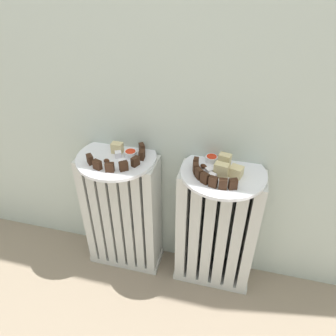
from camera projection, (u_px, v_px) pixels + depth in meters
The scene contains 34 objects.
ground_plane at pixel (151, 322), 1.23m from camera, with size 6.00×6.00×0.00m, color gray.
radiator_left at pixel (123, 214), 1.34m from camera, with size 0.32×0.13×0.56m.
radiator_right at pixel (216, 231), 1.26m from camera, with size 0.32×0.13×0.56m.
plate_left at pixel (117, 158), 1.17m from camera, with size 0.30×0.30×0.01m, color white.
plate_right at pixel (223, 173), 1.09m from camera, with size 0.30×0.30×0.01m, color white.
dark_cake_slice_left_0 at pixel (90, 159), 1.12m from camera, with size 0.03×0.02×0.03m, color #382114.
dark_cake_slice_left_1 at pixel (97, 165), 1.09m from camera, with size 0.03×0.02×0.03m, color #382114.
dark_cake_slice_left_2 at pixel (110, 167), 1.08m from camera, with size 0.03×0.02×0.03m, color #382114.
dark_cake_slice_left_3 at pixel (124, 166), 1.09m from camera, with size 0.03×0.02×0.03m, color #382114.
dark_cake_slice_left_4 at pixel (135, 161), 1.11m from camera, with size 0.03×0.02×0.03m, color #382114.
dark_cake_slice_left_5 at pixel (142, 155), 1.15m from camera, with size 0.03×0.02×0.03m, color #382114.
dark_cake_slice_left_6 at pixel (142, 148), 1.19m from camera, with size 0.03×0.02×0.03m, color #382114.
marble_cake_slice_left_0 at pixel (117, 148), 1.18m from camera, with size 0.04×0.03×0.04m, color beige.
turkish_delight_left_0 at pixel (118, 154), 1.16m from camera, with size 0.02×0.02×0.02m, color white.
turkish_delight_left_1 at pixel (123, 163), 1.11m from camera, with size 0.02×0.02×0.02m, color white.
medjool_date_left_0 at pixel (107, 161), 1.13m from camera, with size 0.02×0.02×0.02m, color #3D1E0F.
medjool_date_left_1 at pixel (133, 144), 1.23m from camera, with size 0.03×0.01×0.01m, color #3D1E0F.
jam_bowl_left at pixel (131, 154), 1.16m from camera, with size 0.05×0.05×0.02m.
dark_cake_slice_right_0 at pixel (196, 163), 1.10m from camera, with size 0.03×0.02×0.04m, color #382114.
dark_cake_slice_right_1 at pixel (196, 168), 1.07m from camera, with size 0.03×0.02×0.04m, color #382114.
dark_cake_slice_right_2 at pixel (199, 173), 1.05m from camera, with size 0.03×0.02×0.04m, color #382114.
dark_cake_slice_right_3 at pixel (205, 178), 1.03m from camera, with size 0.03×0.02×0.04m, color #382114.
dark_cake_slice_right_4 at pixel (213, 182), 1.01m from camera, with size 0.03×0.02×0.04m, color #382114.
dark_cake_slice_right_5 at pixel (223, 184), 1.00m from camera, with size 0.03×0.02×0.04m, color #382114.
dark_cake_slice_right_6 at pixel (233, 184), 1.00m from camera, with size 0.03×0.02×0.04m, color #382114.
marble_cake_slice_right_0 at pixel (225, 161), 1.10m from camera, with size 0.04×0.03×0.05m, color beige.
marble_cake_slice_right_1 at pixel (221, 170), 1.05m from camera, with size 0.05×0.03×0.05m, color beige.
marble_cake_slice_right_2 at pixel (236, 172), 1.06m from camera, with size 0.04×0.04×0.04m, color beige.
turkish_delight_right_0 at pixel (212, 177), 1.04m from camera, with size 0.02×0.02×0.02m, color white.
turkish_delight_right_1 at pixel (209, 171), 1.07m from camera, with size 0.02×0.02×0.02m, color white.
medjool_date_right_0 at pixel (204, 166), 1.10m from camera, with size 0.03×0.02×0.01m, color #3D1E0F.
medjool_date_right_1 at pixel (217, 156), 1.16m from camera, with size 0.02×0.02×0.02m, color #3D1E0F.
jam_bowl_right at pixel (212, 158), 1.14m from camera, with size 0.04×0.04×0.02m.
fork at pixel (234, 170), 1.10m from camera, with size 0.06×0.08×0.00m.
Camera 1 is at (0.23, -0.63, 1.20)m, focal length 33.62 mm.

